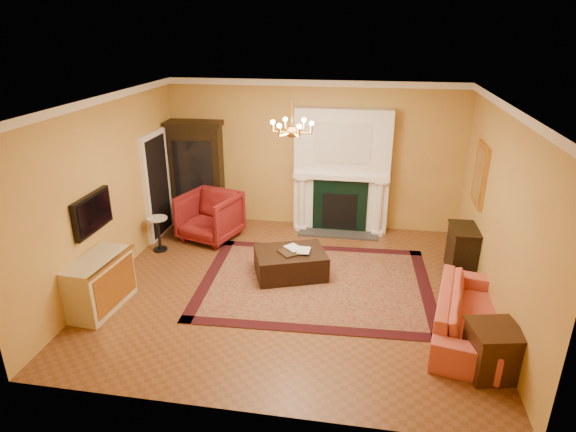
% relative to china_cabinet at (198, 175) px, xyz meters
% --- Properties ---
extents(floor, '(6.00, 5.50, 0.02)m').
position_rel_china_cabinet_xyz_m(floor, '(2.40, -2.49, -1.05)').
color(floor, brown).
rests_on(floor, ground).
extents(ceiling, '(6.00, 5.50, 0.02)m').
position_rel_china_cabinet_xyz_m(ceiling, '(2.40, -2.49, 1.97)').
color(ceiling, silver).
rests_on(ceiling, wall_back).
extents(wall_back, '(6.00, 0.02, 3.00)m').
position_rel_china_cabinet_xyz_m(wall_back, '(2.40, 0.27, 0.46)').
color(wall_back, gold).
rests_on(wall_back, floor).
extents(wall_front, '(6.00, 0.02, 3.00)m').
position_rel_china_cabinet_xyz_m(wall_front, '(2.40, -5.25, 0.46)').
color(wall_front, gold).
rests_on(wall_front, floor).
extents(wall_left, '(0.02, 5.50, 3.00)m').
position_rel_china_cabinet_xyz_m(wall_left, '(-0.61, -2.49, 0.46)').
color(wall_left, gold).
rests_on(wall_left, floor).
extents(wall_right, '(0.02, 5.50, 3.00)m').
position_rel_china_cabinet_xyz_m(wall_right, '(5.41, -2.49, 0.46)').
color(wall_right, gold).
rests_on(wall_right, floor).
extents(fireplace, '(1.90, 0.70, 2.50)m').
position_rel_china_cabinet_xyz_m(fireplace, '(3.00, 0.08, 0.15)').
color(fireplace, white).
rests_on(fireplace, wall_back).
extents(crown_molding, '(6.00, 5.50, 0.12)m').
position_rel_china_cabinet_xyz_m(crown_molding, '(2.40, -1.53, 1.90)').
color(crown_molding, white).
rests_on(crown_molding, ceiling).
extents(doorway, '(0.08, 1.05, 2.10)m').
position_rel_china_cabinet_xyz_m(doorway, '(-0.55, -0.79, 0.00)').
color(doorway, white).
rests_on(doorway, wall_left).
extents(tv_panel, '(0.09, 0.95, 0.58)m').
position_rel_china_cabinet_xyz_m(tv_panel, '(-0.55, -3.09, 0.31)').
color(tv_panel, black).
rests_on(tv_panel, wall_left).
extents(gilt_mirror, '(0.06, 0.76, 1.05)m').
position_rel_china_cabinet_xyz_m(gilt_mirror, '(5.37, -1.09, 0.61)').
color(gilt_mirror, gold).
rests_on(gilt_mirror, wall_right).
extents(chandelier, '(0.63, 0.55, 0.53)m').
position_rel_china_cabinet_xyz_m(chandelier, '(2.40, -2.49, 1.57)').
color(chandelier, gold).
rests_on(chandelier, ceiling).
extents(oriental_rug, '(3.89, 2.99, 0.02)m').
position_rel_china_cabinet_xyz_m(oriental_rug, '(2.76, -2.27, -1.03)').
color(oriental_rug, '#4B1011').
rests_on(oriental_rug, floor).
extents(china_cabinet, '(1.08, 0.56, 2.08)m').
position_rel_china_cabinet_xyz_m(china_cabinet, '(0.00, 0.00, 0.00)').
color(china_cabinet, black).
rests_on(china_cabinet, floor).
extents(wingback_armchair, '(1.25, 1.20, 1.04)m').
position_rel_china_cabinet_xyz_m(wingback_armchair, '(0.50, -0.84, -0.52)').
color(wingback_armchair, maroon).
rests_on(wingback_armchair, floor).
extents(pedestal_table, '(0.37, 0.37, 0.67)m').
position_rel_china_cabinet_xyz_m(pedestal_table, '(-0.28, -1.52, -0.65)').
color(pedestal_table, black).
rests_on(pedestal_table, floor).
extents(commode, '(0.60, 1.13, 0.82)m').
position_rel_china_cabinet_xyz_m(commode, '(-0.33, -3.54, -0.63)').
color(commode, '#C6B491').
rests_on(commode, floor).
extents(coral_sofa, '(1.03, 2.19, 0.83)m').
position_rel_china_cabinet_xyz_m(coral_sofa, '(4.99, -3.30, -0.63)').
color(coral_sofa, '#BA3E3B').
rests_on(coral_sofa, floor).
extents(end_table, '(0.64, 0.64, 0.63)m').
position_rel_china_cabinet_xyz_m(end_table, '(5.12, -4.12, -0.73)').
color(end_table, '#351B0E').
rests_on(end_table, floor).
extents(console_table, '(0.43, 0.72, 0.79)m').
position_rel_china_cabinet_xyz_m(console_table, '(5.18, -1.45, -0.65)').
color(console_table, black).
rests_on(console_table, floor).
extents(leather_ottoman, '(1.37, 1.18, 0.43)m').
position_rel_china_cabinet_xyz_m(leather_ottoman, '(2.31, -2.07, -0.81)').
color(leather_ottoman, black).
rests_on(leather_ottoman, oriental_rug).
extents(ottoman_tray, '(0.54, 0.53, 0.03)m').
position_rel_china_cabinet_xyz_m(ottoman_tray, '(2.35, -2.09, -0.58)').
color(ottoman_tray, black).
rests_on(ottoman_tray, leather_ottoman).
extents(book_a, '(0.17, 0.18, 0.29)m').
position_rel_china_cabinet_xyz_m(book_a, '(2.28, -2.09, -0.42)').
color(book_a, gray).
rests_on(book_a, ottoman_tray).
extents(book_b, '(0.21, 0.03, 0.28)m').
position_rel_china_cabinet_xyz_m(book_b, '(2.44, -2.07, -0.43)').
color(book_b, gray).
rests_on(book_b, ottoman_tray).
extents(topiary_left, '(0.16, 0.16, 0.44)m').
position_rel_china_cabinet_xyz_m(topiary_left, '(2.40, 0.04, 0.43)').
color(topiary_left, tan).
rests_on(topiary_left, fireplace).
extents(topiary_right, '(0.17, 0.17, 0.45)m').
position_rel_china_cabinet_xyz_m(topiary_right, '(3.64, 0.04, 0.44)').
color(topiary_right, tan).
rests_on(topiary_right, fireplace).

